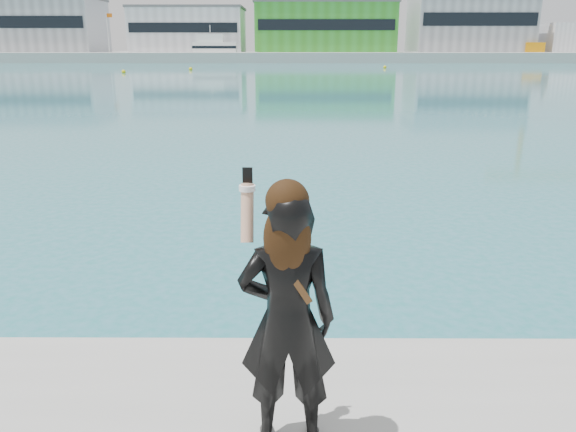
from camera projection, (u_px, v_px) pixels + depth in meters
name	position (u px, v px, depth m)	size (l,w,h in m)	color
far_quay	(288.00, 56.00, 127.95)	(320.00, 40.00, 2.00)	#9E9E99
warehouse_grey_left	(40.00, 25.00, 124.34)	(26.52, 16.36, 11.50)	gray
warehouse_white	(189.00, 30.00, 124.46)	(24.48, 15.35, 9.50)	silver
warehouse_green	(324.00, 27.00, 124.17)	(30.60, 16.36, 10.50)	green
warehouse_grey_right	(469.00, 22.00, 123.72)	(25.50, 15.35, 12.50)	gray
ancillary_shed	(571.00, 38.00, 122.65)	(12.00, 10.00, 6.00)	silver
flagpole_left	(108.00, 30.00, 117.93)	(1.28, 0.16, 8.00)	silver
flagpole_right	(393.00, 30.00, 117.62)	(1.28, 0.16, 8.00)	silver
motor_yacht	(217.00, 52.00, 114.13)	(15.68, 4.74, 7.27)	white
buoy_near	(385.00, 68.00, 84.11)	(0.50, 0.50, 0.50)	yellow
buoy_far	(191.00, 70.00, 77.25)	(0.50, 0.50, 0.50)	yellow
buoy_extra	(124.00, 73.00, 68.52)	(0.50, 0.50, 0.50)	yellow
woman	(287.00, 313.00, 3.13)	(0.56, 0.37, 1.60)	black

